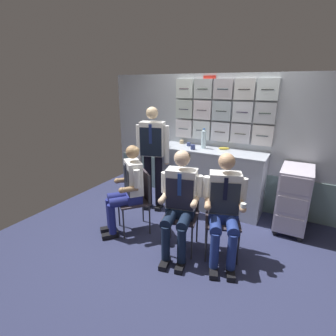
{
  "coord_description": "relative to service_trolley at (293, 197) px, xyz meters",
  "views": [
    {
      "loc": [
        1.23,
        -2.7,
        1.99
      ],
      "look_at": [
        -0.28,
        0.04,
        0.96
      ],
      "focal_mm": 27.34,
      "sensor_mm": 36.0,
      "label": 1
    }
  ],
  "objects": [
    {
      "name": "ground",
      "position": [
        -1.19,
        -0.99,
        -0.51
      ],
      "size": [
        4.8,
        4.8,
        0.04
      ],
      "primitive_type": "cube",
      "color": "#2A2E4E"
    },
    {
      "name": "galley_bulkhead",
      "position": [
        -1.19,
        0.38,
        0.61
      ],
      "size": [
        4.2,
        0.14,
        2.15
      ],
      "color": "#A6ADB4",
      "rests_on": "ground"
    },
    {
      "name": "galley_counter",
      "position": [
        -1.27,
        0.1,
        0.01
      ],
      "size": [
        1.74,
        0.53,
        1.0
      ],
      "color": "#B3BBC8",
      "rests_on": "ground"
    },
    {
      "name": "service_trolley",
      "position": [
        0.0,
        0.0,
        0.0
      ],
      "size": [
        0.4,
        0.65,
        0.92
      ],
      "color": "black",
      "rests_on": "ground"
    },
    {
      "name": "folding_chair_left",
      "position": [
        -1.87,
        -1.03,
        0.04
      ],
      "size": [
        0.56,
        0.56,
        0.86
      ],
      "color": "#2D2D33",
      "rests_on": "ground"
    },
    {
      "name": "crew_member_left",
      "position": [
        -1.98,
        -1.16,
        0.19
      ],
      "size": [
        0.61,
        0.63,
        1.24
      ],
      "color": "black",
      "rests_on": "ground"
    },
    {
      "name": "folding_chair_right",
      "position": [
        -1.19,
        -1.08,
        0.04
      ],
      "size": [
        0.48,
        0.48,
        0.86
      ],
      "color": "#2D2D33",
      "rests_on": "ground"
    },
    {
      "name": "crew_member_right",
      "position": [
        -1.15,
        -1.24,
        0.22
      ],
      "size": [
        0.51,
        0.66,
        1.28
      ],
      "color": "black",
      "rests_on": "ground"
    },
    {
      "name": "folding_chair_near_trolley",
      "position": [
        -0.72,
        -0.95,
        0.04
      ],
      "size": [
        0.52,
        0.52,
        0.86
      ],
      "color": "#2D2D33",
      "rests_on": "ground"
    },
    {
      "name": "crew_member_near_trolley",
      "position": [
        -0.66,
        -1.1,
        0.21
      ],
      "size": [
        0.54,
        0.67,
        1.27
      ],
      "color": "black",
      "rests_on": "ground"
    },
    {
      "name": "crew_member_standing",
      "position": [
        -2.06,
        -0.37,
        0.5
      ],
      "size": [
        0.51,
        0.34,
        1.67
      ],
      "color": "black",
      "rests_on": "ground"
    },
    {
      "name": "water_bottle_short",
      "position": [
        -2.03,
        -0.07,
        0.61
      ],
      "size": [
        0.08,
        0.08,
        0.22
      ],
      "color": "silver",
      "rests_on": "galley_counter"
    },
    {
      "name": "sparkling_bottle_green",
      "position": [
        -1.41,
        0.13,
        0.66
      ],
      "size": [
        0.08,
        0.08,
        0.32
      ],
      "color": "silver",
      "rests_on": "galley_counter"
    },
    {
      "name": "espresso_cup_small",
      "position": [
        -1.53,
        -0.03,
        0.55
      ],
      "size": [
        0.07,
        0.07,
        0.08
      ],
      "color": "navy",
      "rests_on": "galley_counter"
    },
    {
      "name": "paper_cup_blue",
      "position": [
        -1.87,
        0.27,
        0.54
      ],
      "size": [
        0.07,
        0.07,
        0.06
      ],
      "color": "tan",
      "rests_on": "galley_counter"
    },
    {
      "name": "coffee_cup_spare",
      "position": [
        -1.69,
        0.16,
        0.54
      ],
      "size": [
        0.07,
        0.07,
        0.06
      ],
      "color": "navy",
      "rests_on": "galley_counter"
    },
    {
      "name": "snack_banana",
      "position": [
        -1.09,
        0.2,
        0.53
      ],
      "size": [
        0.17,
        0.1,
        0.04
      ],
      "color": "yellow",
      "rests_on": "galley_counter"
    }
  ]
}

